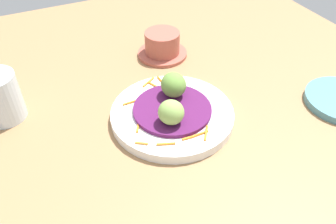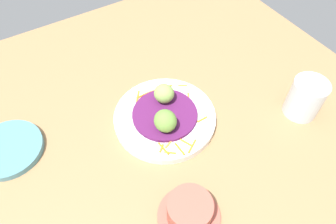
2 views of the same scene
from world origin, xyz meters
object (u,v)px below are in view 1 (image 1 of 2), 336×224
Objects in this scene: terracotta_bowl at (162,45)px; guac_scoop_left at (174,85)px; main_plate at (172,115)px; guac_scoop_center at (171,112)px.

guac_scoop_left is at bearing -18.17° from terracotta_bowl.
terracotta_bowl reaches higher than main_plate.
main_plate is at bearing -29.12° from guac_scoop_left.
guac_scoop_left reaches higher than main_plate.
main_plate is 23.01cm from terracotta_bowl.
guac_scoop_center is at bearing -29.12° from guac_scoop_left.
terracotta_bowl is at bearing 159.97° from main_plate.
main_plate is at bearing 150.88° from guac_scoop_center.
terracotta_bowl is at bearing 158.65° from guac_scoop_center.
main_plate is 1.97× the size of terracotta_bowl.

